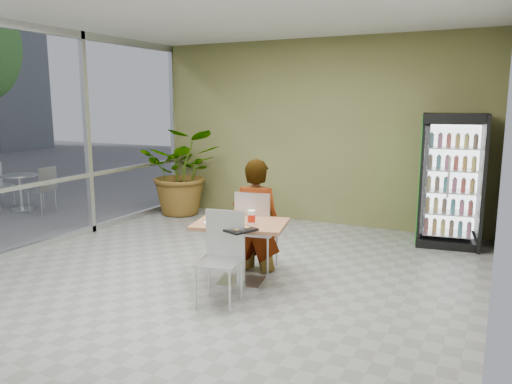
% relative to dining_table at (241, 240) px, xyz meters
% --- Properties ---
extents(ground, '(7.00, 7.00, 0.00)m').
position_rel_dining_table_xyz_m(ground, '(-0.34, -0.14, -0.54)').
color(ground, gray).
rests_on(ground, ground).
extents(room_envelope, '(6.00, 7.00, 3.20)m').
position_rel_dining_table_xyz_m(room_envelope, '(-0.34, -0.14, 1.06)').
color(room_envelope, '#B8B3A6').
rests_on(room_envelope, ground).
extents(storefront_frame, '(0.10, 7.00, 3.20)m').
position_rel_dining_table_xyz_m(storefront_frame, '(-3.34, -0.14, 1.06)').
color(storefront_frame, silver).
rests_on(storefront_frame, ground).
extents(dining_table, '(1.18, 0.95, 0.75)m').
position_rel_dining_table_xyz_m(dining_table, '(0.00, 0.00, 0.00)').
color(dining_table, '#9E6643').
rests_on(dining_table, ground).
extents(chair_far, '(0.51, 0.52, 1.03)m').
position_rel_dining_table_xyz_m(chair_far, '(-0.06, 0.49, 0.07)').
color(chair_far, silver).
rests_on(chair_far, ground).
extents(chair_near, '(0.50, 0.51, 0.98)m').
position_rel_dining_table_xyz_m(chair_near, '(0.07, -0.54, 0.04)').
color(chair_near, silver).
rests_on(chair_near, ground).
extents(seated_woman, '(0.69, 0.49, 1.73)m').
position_rel_dining_table_xyz_m(seated_woman, '(-0.07, 0.55, 0.03)').
color(seated_woman, black).
rests_on(seated_woman, ground).
extents(pizza_plate, '(0.29, 0.24, 0.03)m').
position_rel_dining_table_xyz_m(pizza_plate, '(-0.11, 0.03, 0.23)').
color(pizza_plate, white).
rests_on(pizza_plate, dining_table).
extents(soda_cup, '(0.09, 0.09, 0.16)m').
position_rel_dining_table_xyz_m(soda_cup, '(0.16, -0.03, 0.29)').
color(soda_cup, white).
rests_on(soda_cup, dining_table).
extents(napkin_stack, '(0.17, 0.17, 0.02)m').
position_rel_dining_table_xyz_m(napkin_stack, '(-0.28, -0.21, 0.22)').
color(napkin_stack, white).
rests_on(napkin_stack, dining_table).
extents(cafeteria_tray, '(0.52, 0.46, 0.02)m').
position_rel_dining_table_xyz_m(cafeteria_tray, '(0.10, -0.32, 0.23)').
color(cafeteria_tray, black).
rests_on(cafeteria_tray, dining_table).
extents(beverage_fridge, '(0.98, 0.80, 1.96)m').
position_rel_dining_table_xyz_m(beverage_fridge, '(2.00, 2.84, 0.44)').
color(beverage_fridge, black).
rests_on(beverage_fridge, ground).
extents(potted_plant, '(1.88, 1.78, 1.65)m').
position_rel_dining_table_xyz_m(potted_plant, '(-2.76, 2.83, 0.29)').
color(potted_plant, '#2E6C2B').
rests_on(potted_plant, ground).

